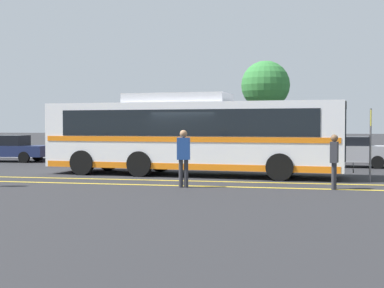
{
  "coord_description": "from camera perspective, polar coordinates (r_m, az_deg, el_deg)",
  "views": [
    {
      "loc": [
        4.47,
        -20.69,
        2.01
      ],
      "look_at": [
        0.12,
        0.28,
        1.26
      ],
      "focal_mm": 50.0,
      "sensor_mm": 36.0,
      "label": 1
    }
  ],
  "objects": [
    {
      "name": "parked_car_2",
      "position": [
        27.1,
        4.47,
        -0.78
      ],
      "size": [
        4.38,
        1.9,
        1.36
      ],
      "rotation": [
        0.0,
        0.0,
        1.53
      ],
      "color": "olive",
      "rests_on": "ground_plane"
    },
    {
      "name": "tree_0",
      "position": [
        31.41,
        7.84,
        6.18
      ],
      "size": [
        2.82,
        2.82,
        5.74
      ],
      "color": "#513823",
      "rests_on": "ground_plane"
    },
    {
      "name": "bus_stop_sign",
      "position": [
        19.84,
        18.5,
        0.83
      ],
      "size": [
        0.07,
        0.4,
        2.6
      ],
      "rotation": [
        0.0,
        0.0,
        -1.66
      ],
      "color": "#59595E",
      "rests_on": "ground_plane"
    },
    {
      "name": "pedestrian_2",
      "position": [
        17.29,
        14.93,
        -1.46
      ],
      "size": [
        0.29,
        0.45,
        1.72
      ],
      "rotation": [
        0.0,
        0.0,
        4.53
      ],
      "color": "#2D2D33",
      "rests_on": "ground_plane"
    },
    {
      "name": "pedestrian_1",
      "position": [
        17.22,
        -0.91,
        -1.11
      ],
      "size": [
        0.45,
        0.29,
        1.86
      ],
      "rotation": [
        0.0,
        0.0,
        3.3
      ],
      "color": "#2D2D33",
      "rests_on": "ground_plane"
    },
    {
      "name": "transit_bus",
      "position": [
        21.43,
        -0.04,
        1.1
      ],
      "size": [
        12.29,
        3.54,
        3.28
      ],
      "rotation": [
        0.0,
        0.0,
        -1.66
      ],
      "color": "white",
      "rests_on": "ground_plane"
    },
    {
      "name": "parked_car_0",
      "position": [
        31.26,
        -19.23,
        -0.45
      ],
      "size": [
        4.9,
        2.11,
        1.45
      ],
      "rotation": [
        0.0,
        0.0,
        1.64
      ],
      "color": "navy",
      "rests_on": "ground_plane"
    },
    {
      "name": "lane_strip_1",
      "position": [
        17.88,
        -2.45,
        -4.43
      ],
      "size": [
        31.83,
        0.2,
        0.01
      ],
      "primitive_type": "cube",
      "rotation": [
        0.0,
        0.0,
        1.57
      ],
      "color": "gold",
      "rests_on": "ground_plane"
    },
    {
      "name": "ground_plane",
      "position": [
        21.27,
        -0.47,
        -3.41
      ],
      "size": [
        220.0,
        220.0,
        0.0
      ],
      "primitive_type": "plane",
      "color": "#262628"
    },
    {
      "name": "lane_strip_0",
      "position": [
        19.38,
        -1.33,
        -3.93
      ],
      "size": [
        31.83,
        0.2,
        0.01
      ],
      "primitive_type": "cube",
      "rotation": [
        0.0,
        0.0,
        1.57
      ],
      "color": "gold",
      "rests_on": "ground_plane"
    },
    {
      "name": "parked_car_3",
      "position": [
        26.82,
        15.95,
        -0.75
      ],
      "size": [
        4.92,
        2.02,
        1.46
      ],
      "rotation": [
        0.0,
        0.0,
        1.5
      ],
      "color": "#9E9EA3",
      "rests_on": "ground_plane"
    },
    {
      "name": "parked_car_1",
      "position": [
        28.59,
        -9.41,
        -0.55
      ],
      "size": [
        4.71,
        1.99,
        1.44
      ],
      "rotation": [
        0.0,
        0.0,
        -1.62
      ],
      "color": "maroon",
      "rests_on": "ground_plane"
    },
    {
      "name": "curb_strip",
      "position": [
        28.51,
        2.92,
        -1.88
      ],
      "size": [
        39.83,
        0.36,
        0.15
      ],
      "primitive_type": "cube",
      "color": "#99999E",
      "rests_on": "ground_plane"
    }
  ]
}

